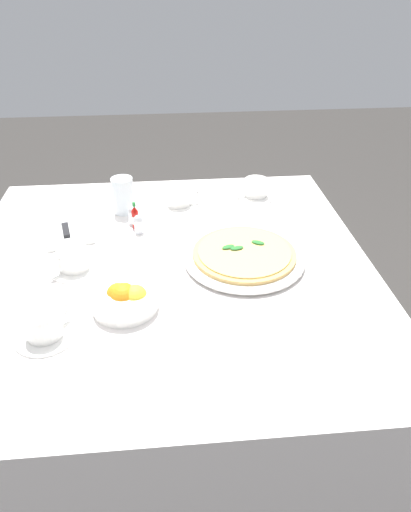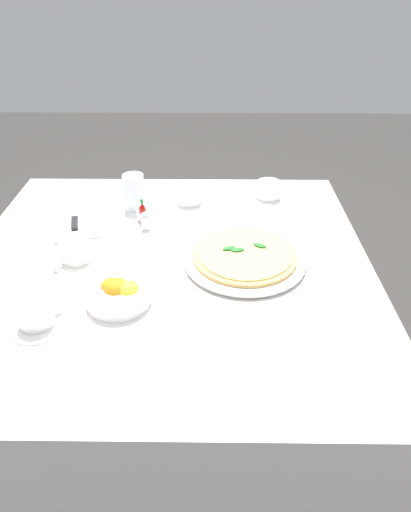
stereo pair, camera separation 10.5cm
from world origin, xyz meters
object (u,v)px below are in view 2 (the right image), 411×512
object	(u,v)px
pizza_plate	(244,259)
coffee_cup_near_right	(36,315)
coffee_cup_back_corner	(76,253)
pepper_shaker	(145,222)
water_glass_far_left	(134,194)
salt_shaker	(141,213)
citrus_bowl	(119,293)
hot_sauce_bottle	(143,214)
coffee_cup_left_edge	(268,191)
coffee_cup_right_edge	(189,197)
pizza	(245,254)
napkin_folded	(75,220)
dinner_knife	(75,216)

from	to	relation	value
pizza_plate	coffee_cup_near_right	size ratio (longest dim) A/B	2.45
coffee_cup_back_corner	pepper_shaker	size ratio (longest dim) A/B	2.31
water_glass_far_left	salt_shaker	bearing A→B (deg)	-159.78
coffee_cup_back_corner	water_glass_far_left	size ratio (longest dim) A/B	1.15
citrus_bowl	hot_sauce_bottle	size ratio (longest dim) A/B	1.81
coffee_cup_left_edge	coffee_cup_right_edge	xyz separation A→B (m)	(-0.04, 0.26, -0.00)
coffee_cup_left_edge	coffee_cup_back_corner	bearing A→B (deg)	125.18
pizza	water_glass_far_left	world-z (taller)	water_glass_far_left
napkin_folded	pizza	bearing A→B (deg)	-130.07
pizza_plate	dinner_knife	xyz separation A→B (m)	(0.21, 0.50, 0.01)
coffee_cup_back_corner	dinner_knife	bearing A→B (deg)	14.70
water_glass_far_left	coffee_cup_near_right	bearing A→B (deg)	166.32
coffee_cup_back_corner	coffee_cup_right_edge	size ratio (longest dim) A/B	0.98
coffee_cup_right_edge	water_glass_far_left	bearing A→B (deg)	98.09
dinner_knife	hot_sauce_bottle	distance (m)	0.21
hot_sauce_bottle	coffee_cup_back_corner	bearing A→B (deg)	143.91
water_glass_far_left	napkin_folded	distance (m)	0.20
pizza_plate	citrus_bowl	world-z (taller)	citrus_bowl
coffee_cup_near_right	water_glass_far_left	world-z (taller)	water_glass_far_left
coffee_cup_near_right	coffee_cup_left_edge	bearing A→B (deg)	-41.96
water_glass_far_left	citrus_bowl	distance (m)	0.48
hot_sauce_bottle	coffee_cup_near_right	bearing A→B (deg)	158.89
water_glass_far_left	dinner_knife	xyz separation A→B (m)	(-0.10, 0.17, -0.02)
pepper_shaker	dinner_knife	bearing A→B (deg)	80.29
pizza	coffee_cup_back_corner	size ratio (longest dim) A/B	2.10
napkin_folded	salt_shaker	size ratio (longest dim) A/B	4.42
coffee_cup_near_right	napkin_folded	world-z (taller)	coffee_cup_near_right
coffee_cup_right_edge	citrus_bowl	bearing A→B (deg)	164.27
napkin_folded	pepper_shaker	distance (m)	0.22
coffee_cup_right_edge	dinner_knife	world-z (taller)	coffee_cup_right_edge
coffee_cup_left_edge	dinner_knife	bearing A→B (deg)	105.49
pizza_plate	coffee_cup_left_edge	distance (m)	0.39
coffee_cup_right_edge	pizza_plate	bearing A→B (deg)	-154.40
pizza	napkin_folded	size ratio (longest dim) A/B	1.10
pizza	water_glass_far_left	bearing A→B (deg)	46.97
coffee_cup_right_edge	coffee_cup_near_right	size ratio (longest dim) A/B	1.02
pizza_plate	coffee_cup_left_edge	xyz separation A→B (m)	(0.38, -0.10, 0.02)
coffee_cup_back_corner	napkin_folded	bearing A→B (deg)	14.71
coffee_cup_left_edge	salt_shaker	distance (m)	0.43
coffee_cup_left_edge	citrus_bowl	xyz separation A→B (m)	(-0.55, 0.40, -0.00)
coffee_cup_back_corner	salt_shaker	distance (m)	0.27
pizza	napkin_folded	world-z (taller)	pizza
dinner_knife	salt_shaker	size ratio (longest dim) A/B	3.45
dinner_knife	salt_shaker	xyz separation A→B (m)	(0.02, -0.20, 0.00)
coffee_cup_left_edge	hot_sauce_bottle	bearing A→B (deg)	114.12
pizza	water_glass_far_left	distance (m)	0.45
pizza	citrus_bowl	distance (m)	0.35
coffee_cup_near_right	coffee_cup_back_corner	bearing A→B (deg)	-5.74
napkin_folded	coffee_cup_left_edge	bearing A→B (deg)	-91.66
pepper_shaker	water_glass_far_left	bearing A→B (deg)	19.98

